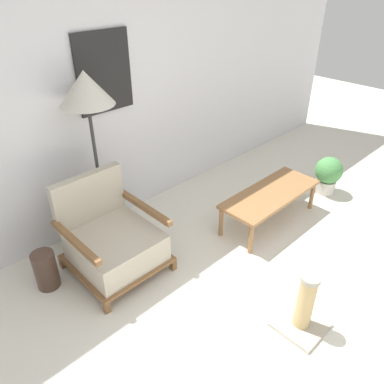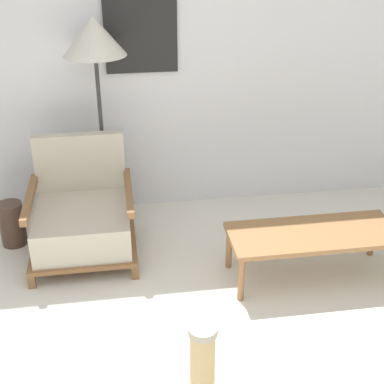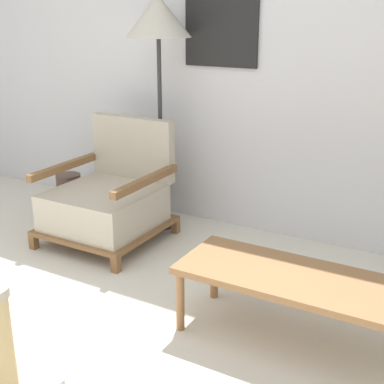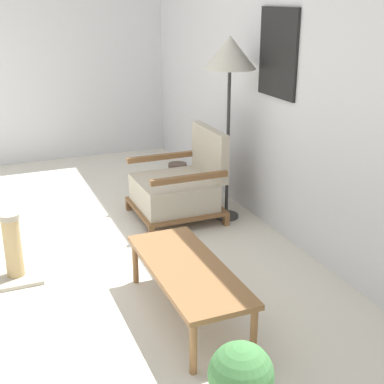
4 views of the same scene
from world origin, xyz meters
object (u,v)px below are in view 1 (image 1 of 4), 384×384
Objects in this scene: armchair at (112,240)px; floor_lamp at (86,94)px; vase at (46,270)px; potted_plant at (328,174)px; scratching_post at (304,308)px; coffee_table at (271,196)px.

armchair is 1.27m from floor_lamp.
vase is 0.76× the size of potted_plant.
scratching_post is at bearing -67.68° from armchair.
floor_lamp reaches higher than coffee_table.
vase is (-0.55, 0.20, -0.12)m from armchair.
scratching_post reaches higher than coffee_table.
vase is 2.13m from scratching_post.
floor_lamp is at bearing 103.13° from scratching_post.
coffee_table is (1.41, -0.97, -1.16)m from floor_lamp.
floor_lamp is 3.63× the size of potted_plant.
coffee_table is 2.28m from vase.
floor_lamp is 2.07m from coffee_table.
potted_plant reaches higher than coffee_table.
floor_lamp is 3.20× the size of scratching_post.
armchair is 0.71× the size of coffee_table.
floor_lamp reaches higher than scratching_post.
armchair is at bearing -113.83° from floor_lamp.
coffee_table is at bearing -19.39° from armchair.
vase is at bearing 124.22° from scratching_post.
floor_lamp is at bearing 66.17° from armchair.
coffee_table is at bearing 172.63° from potted_plant.
potted_plant is at bearing -7.37° from coffee_table.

